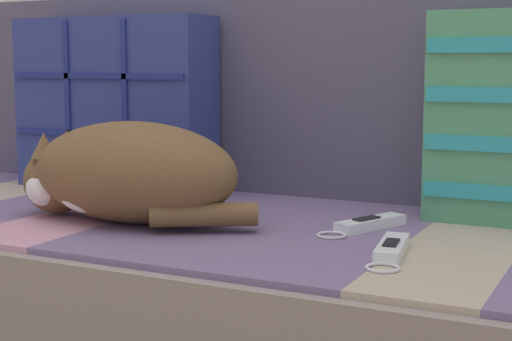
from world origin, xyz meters
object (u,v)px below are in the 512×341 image
couch (235,306)px  game_remote_far (368,224)px  sleeping_cat (123,174)px  throw_pillow_quilted (115,104)px  game_remote_near (391,249)px

couch → game_remote_far: bearing=0.2°
couch → sleeping_cat: 0.33m
throw_pillow_quilted → game_remote_far: 0.70m
couch → sleeping_cat: (-0.16, -0.13, 0.26)m
game_remote_near → game_remote_far: 0.18m
throw_pillow_quilted → game_remote_near: 0.83m
couch → throw_pillow_quilted: size_ratio=3.89×
couch → game_remote_far: 0.31m
sleeping_cat → game_remote_far: (0.41, 0.13, -0.08)m
throw_pillow_quilted → game_remote_far: bearing=-15.1°
couch → game_remote_near: 0.42m
couch → throw_pillow_quilted: throw_pillow_quilted is taller
couch → game_remote_far: game_remote_far is taller
game_remote_near → game_remote_far: bearing=119.5°
game_remote_far → sleeping_cat: bearing=-162.7°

